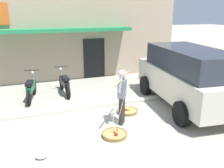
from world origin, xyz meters
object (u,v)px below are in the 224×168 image
at_px(fruit_basket_left_side, 127,111).
at_px(motorcycle_second_in_row, 64,84).
at_px(parked_truck, 187,75).
at_px(fruit_vendor, 122,93).
at_px(motorcycle_nearest_shop, 31,89).
at_px(fruit_basket_right_side, 115,134).
at_px(plastic_litter_bag, 42,156).

relative_size(fruit_basket_left_side, motorcycle_second_in_row, 0.80).
height_order(fruit_basket_left_side, parked_truck, parked_truck).
height_order(fruit_vendor, motorcycle_nearest_shop, fruit_vendor).
height_order(fruit_vendor, parked_truck, parked_truck).
bearing_deg(motorcycle_nearest_shop, fruit_basket_right_side, -61.33).
relative_size(motorcycle_nearest_shop, motorcycle_second_in_row, 0.99).
height_order(motorcycle_second_in_row, parked_truck, parked_truck).
relative_size(fruit_vendor, parked_truck, 0.34).
relative_size(motorcycle_nearest_shop, plastic_litter_bag, 6.44).
distance_m(motorcycle_second_in_row, plastic_litter_bag, 4.51).
distance_m(fruit_basket_left_side, plastic_litter_bag, 3.38).
relative_size(motorcycle_nearest_shop, parked_truck, 0.36).
bearing_deg(fruit_basket_left_side, fruit_vendor, -125.88).
xyz_separation_m(motorcycle_second_in_row, parked_truck, (3.95, -2.72, 0.68)).
distance_m(parked_truck, plastic_litter_bag, 5.54).
bearing_deg(fruit_vendor, fruit_basket_right_side, -125.75).
relative_size(fruit_vendor, fruit_basket_left_side, 1.17).
xyz_separation_m(fruit_basket_left_side, motorcycle_nearest_shop, (-3.01, 2.41, 0.38)).
bearing_deg(fruit_vendor, plastic_litter_bag, -157.38).
distance_m(fruit_basket_left_side, motorcycle_second_in_row, 3.15).
bearing_deg(fruit_basket_left_side, motorcycle_nearest_shop, 141.31).
distance_m(fruit_basket_right_side, parked_truck, 3.61).
bearing_deg(motorcycle_second_in_row, fruit_vendor, -69.94).
distance_m(motorcycle_second_in_row, parked_truck, 4.85).
bearing_deg(motorcycle_second_in_row, fruit_basket_right_side, -79.63).
xyz_separation_m(fruit_vendor, parked_truck, (2.74, 0.58, 0.15)).
distance_m(fruit_basket_right_side, plastic_litter_bag, 2.00).
height_order(fruit_basket_left_side, motorcycle_nearest_shop, fruit_basket_left_side).
height_order(fruit_basket_left_side, motorcycle_second_in_row, fruit_basket_left_side).
xyz_separation_m(motorcycle_nearest_shop, motorcycle_second_in_row, (1.32, 0.23, 0.00)).
height_order(fruit_basket_right_side, motorcycle_nearest_shop, fruit_basket_right_side).
bearing_deg(fruit_basket_left_side, parked_truck, -2.26).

